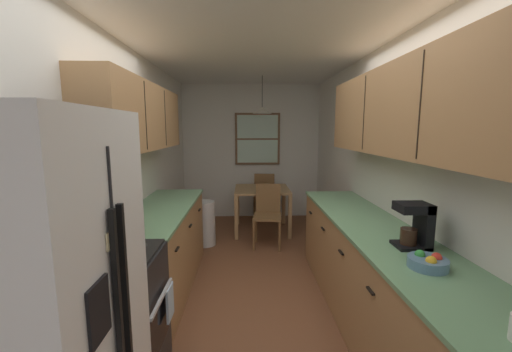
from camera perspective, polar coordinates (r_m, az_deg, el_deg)
The scene contains 23 objects.
ground_plane at distance 3.85m, azimuth -0.20°, elevation -17.92°, with size 12.00×12.00×0.00m, color brown.
wall_left at distance 3.69m, azimuth -21.68°, elevation 1.10°, with size 0.10×9.00×2.55m, color silver.
wall_right at distance 3.76m, azimuth 20.84°, elevation 1.28°, with size 0.10×9.00×2.55m, color silver.
wall_back at distance 6.11m, azimuth -0.91°, elevation 4.45°, with size 4.40×0.10×2.55m, color silver.
ceiling_slab at distance 3.55m, azimuth -0.23°, elevation 22.84°, with size 4.40×9.00×0.08m, color white.
refrigerator at distance 1.70m, azimuth -35.03°, elevation -21.95°, with size 0.70×0.76×1.80m.
stove_range at distance 2.46m, azimuth -24.99°, elevation -22.70°, with size 0.66×0.63×1.10m.
microwave_over_range at distance 2.17m, azimuth -29.77°, elevation 6.04°, with size 0.39×0.63×0.35m.
counter_left at distance 3.58m, azimuth -16.72°, elevation -12.50°, with size 0.64×1.98×0.90m.
upper_cabinets_left at distance 3.34m, azimuth -20.34°, elevation 10.00°, with size 0.33×2.06×0.64m.
counter_right at distance 2.97m, azimuth 21.01°, elevation -17.23°, with size 0.64×3.14×0.90m.
upper_cabinets_right at distance 2.71m, azimuth 25.84°, elevation 10.72°, with size 0.33×2.82×0.72m.
dining_table at distance 5.25m, azimuth 1.08°, elevation -3.45°, with size 0.89×0.87×0.73m.
dining_chair_near at distance 4.66m, azimuth 2.14°, elevation -6.54°, with size 0.45×0.45×0.90m.
dining_chair_far at distance 5.91m, azimuth 1.57°, elevation -3.29°, with size 0.44×0.44×0.90m.
pendant_light at distance 5.14m, azimuth 1.12°, elevation 11.84°, with size 0.31×0.31×0.59m.
back_window at distance 6.02m, azimuth 0.28°, elevation 6.74°, with size 0.85×0.05×0.98m.
trash_bin at distance 4.75m, azimuth -9.14°, elevation -8.47°, with size 0.29×0.29×0.66m, color silver.
storage_canister at distance 2.65m, azimuth -21.92°, elevation -8.08°, with size 0.10×0.10×0.17m.
dish_towel at distance 2.47m, azimuth -15.35°, elevation -21.27°, with size 0.02×0.16×0.24m, color silver.
coffee_maker at distance 2.45m, azimuth 27.14°, elevation -7.82°, with size 0.22×0.18×0.31m.
fruit_bowl at distance 2.18m, azimuth 28.76°, elevation -13.49°, with size 0.22×0.22×0.09m.
table_serving_bowl at distance 5.23m, azimuth 2.08°, elevation -1.91°, with size 0.19×0.19×0.06m, color silver.
Camera 1 is at (-0.10, -2.44, 1.72)m, focal length 22.02 mm.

